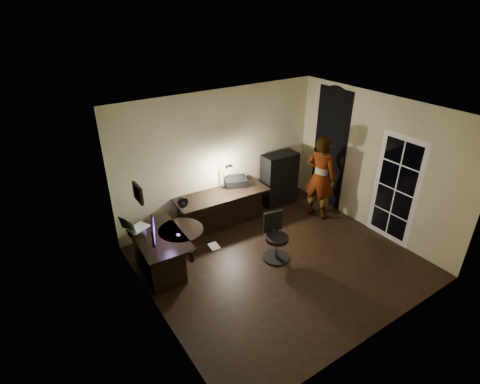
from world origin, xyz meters
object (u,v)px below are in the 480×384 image
desk_left (162,254)px  cabinet (279,179)px  office_chair (277,238)px  monitor (152,238)px  desk_right (222,209)px  person (320,178)px

desk_left → cabinet: size_ratio=1.05×
office_chair → monitor: bearing=175.9°
desk_left → cabinet: bearing=17.3°
desk_right → person: person is taller
desk_left → office_chair: office_chair is taller
cabinet → person: size_ratio=0.66×
person → desk_left: bearing=71.0°
desk_right → person: (1.88, -0.82, 0.54)m
desk_left → desk_right: same height
desk_left → monitor: bearing=-133.0°
desk_right → cabinet: size_ratio=1.61×
desk_left → desk_right: 1.78m
monitor → person: person is taller
cabinet → desk_left: bearing=-164.0°
cabinet → office_chair: cabinet is taller
monitor → person: 3.69m
cabinet → person: 1.02m
office_chair → person: size_ratio=0.48×
monitor → desk_right: bearing=47.2°
office_chair → person: bearing=35.6°
monitor → office_chair: size_ratio=0.54×
desk_left → monitor: 0.56m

